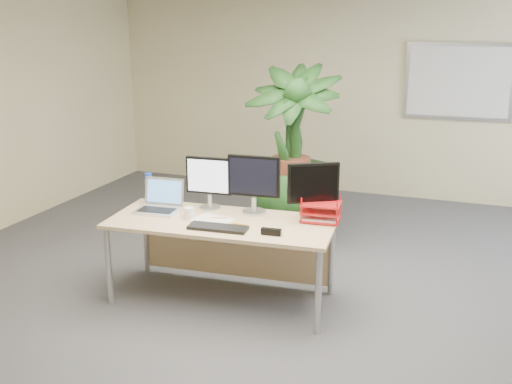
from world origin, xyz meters
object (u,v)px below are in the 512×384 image
(floor_plant, at_px, (291,175))
(monitor_right, at_px, (254,181))
(monitor_left, at_px, (209,180))
(laptop, at_px, (160,203))
(desk, at_px, (226,233))

(floor_plant, distance_m, monitor_right, 1.15)
(monitor_left, bearing_deg, laptop, -155.97)
(desk, relative_size, laptop, 4.94)
(desk, relative_size, monitor_right, 3.81)
(monitor_right, bearing_deg, desk, -137.86)
(desk, distance_m, laptop, 0.63)
(monitor_right, bearing_deg, floor_plant, 90.87)
(monitor_right, bearing_deg, monitor_left, -177.17)
(floor_plant, bearing_deg, laptop, -120.20)
(desk, height_order, monitor_right, monitor_right)
(monitor_right, xyz_separation_m, laptop, (-0.78, -0.19, -0.22))
(desk, bearing_deg, laptop, -177.92)
(desk, bearing_deg, monitor_left, 144.20)
(floor_plant, bearing_deg, monitor_right, -89.13)
(floor_plant, xyz_separation_m, laptop, (-0.77, -1.32, 0.01))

